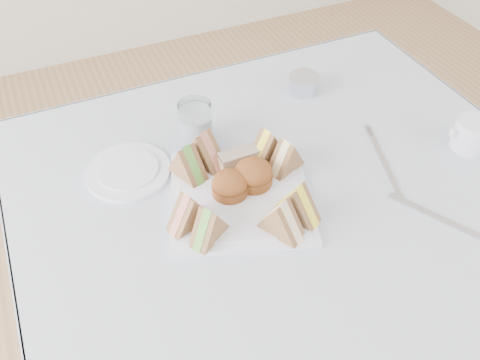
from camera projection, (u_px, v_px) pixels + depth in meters
name	position (u px, v px, depth m)	size (l,w,h in m)	color
table	(292.00, 318.00, 1.19)	(0.90, 0.90, 0.74)	brown
tablecloth	(306.00, 212.00, 0.93)	(1.02, 1.02, 0.01)	silver
serving_plate	(240.00, 197.00, 0.94)	(0.26, 0.26, 0.01)	white
sandwich_fl_a	(189.00, 210.00, 0.86)	(0.08, 0.04, 0.07)	#9C694C
sandwich_fl_b	(209.00, 223.00, 0.85)	(0.08, 0.04, 0.07)	#9C694C
sandwich_fr_a	(297.00, 202.00, 0.88)	(0.08, 0.04, 0.07)	#9C694C
sandwich_fr_b	(282.00, 217.00, 0.85)	(0.08, 0.04, 0.07)	#9C694C
sandwich_bl_a	(187.00, 161.00, 0.95)	(0.08, 0.04, 0.07)	#9C694C
sandwich_bl_b	(204.00, 148.00, 0.97)	(0.09, 0.04, 0.08)	#9C694C
sandwich_br_a	(286.00, 155.00, 0.96)	(0.08, 0.04, 0.07)	#9C694C
sandwich_br_b	(267.00, 145.00, 0.98)	(0.08, 0.04, 0.07)	#9C694C
scone_left	(230.00, 185.00, 0.93)	(0.07, 0.07, 0.05)	brown
scone_right	(253.00, 174.00, 0.94)	(0.07, 0.07, 0.05)	brown
pastry_slice	(239.00, 159.00, 0.98)	(0.08, 0.03, 0.04)	tan
side_plate	(128.00, 171.00, 0.99)	(0.17, 0.17, 0.01)	white
water_glass	(196.00, 124.00, 1.03)	(0.07, 0.07, 0.10)	white
tea_strainer	(304.00, 85.00, 1.18)	(0.07, 0.07, 0.04)	silver
knife	(436.00, 217.00, 0.91)	(0.01, 0.18, 0.00)	silver
fork	(386.00, 167.00, 1.01)	(0.01, 0.19, 0.00)	silver
creamer_jug	(471.00, 134.00, 1.03)	(0.07, 0.07, 0.06)	white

